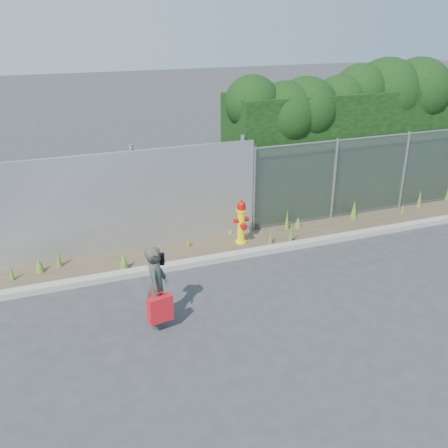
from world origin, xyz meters
TOP-DOWN VIEW (x-y plane):
  - ground at (0.00, 0.00)m, footprint 80.00×80.00m
  - curb at (0.00, 1.80)m, footprint 16.00×0.22m
  - weed_strip at (-1.16, 2.46)m, footprint 16.00×1.34m
  - corrugated_fence at (-3.25, 3.01)m, footprint 8.50×0.21m
  - chainlink_fence at (4.25, 3.00)m, footprint 6.50×0.07m
  - hedge at (4.58, 3.98)m, footprint 7.49×1.96m
  - fire_hydrant at (0.50, 2.43)m, footprint 0.35×0.31m
  - woman at (-1.99, 0.01)m, footprint 0.52×0.61m
  - red_tote_bag at (-2.01, -0.22)m, footprint 0.40×0.15m
  - black_shoulder_bag at (-1.92, 0.22)m, footprint 0.25×0.10m

SIDE VIEW (x-z plane):
  - ground at x=0.00m, z-range 0.00..0.00m
  - curb at x=0.00m, z-range 0.00..0.12m
  - weed_strip at x=-1.16m, z-range -0.16..0.38m
  - red_tote_bag at x=-2.01m, z-range 0.16..0.68m
  - fire_hydrant at x=0.50m, z-range -0.02..1.03m
  - woman at x=-1.99m, z-range 0.00..1.42m
  - chainlink_fence at x=4.25m, z-range 0.01..2.06m
  - black_shoulder_bag at x=-1.92m, z-range 1.00..1.18m
  - corrugated_fence at x=-3.25m, z-range -0.05..2.25m
  - hedge at x=4.58m, z-range 0.21..3.97m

